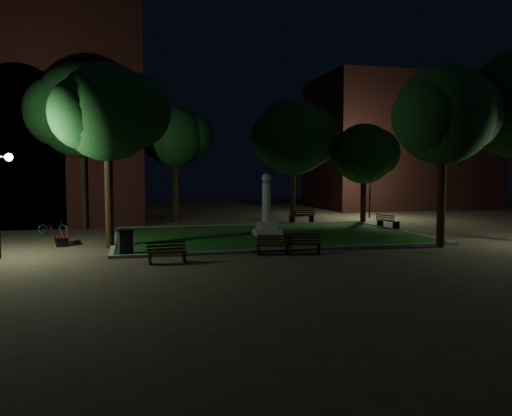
{
  "coord_description": "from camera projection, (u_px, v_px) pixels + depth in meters",
  "views": [
    {
      "loc": [
        -6.77,
        -22.91,
        3.31
      ],
      "look_at": [
        -0.81,
        1.0,
        1.55
      ],
      "focal_mm": 35.0,
      "sensor_mm": 36.0,
      "label": 1
    }
  ],
  "objects": [
    {
      "name": "ground",
      "position": [
        277.0,
        241.0,
        24.04
      ],
      "size": [
        80.0,
        80.0,
        0.0
      ],
      "primitive_type": "plane",
      "color": "#453828"
    },
    {
      "name": "lawn",
      "position": [
        266.0,
        235.0,
        25.97
      ],
      "size": [
        15.0,
        10.0,
        0.08
      ],
      "primitive_type": "cube",
      "color": "#154712",
      "rests_on": "ground"
    },
    {
      "name": "lawn_kerb",
      "position": [
        266.0,
        235.0,
        25.97
      ],
      "size": [
        15.4,
        10.4,
        0.12
      ],
      "color": "slate",
      "rests_on": "ground"
    },
    {
      "name": "monument",
      "position": [
        266.0,
        218.0,
        25.91
      ],
      "size": [
        1.4,
        1.4,
        3.2
      ],
      "color": "gray",
      "rests_on": "lawn"
    },
    {
      "name": "building_far",
      "position": [
        400.0,
        144.0,
        47.31
      ],
      "size": [
        16.0,
        10.0,
        12.0
      ],
      "primitive_type": "cube",
      "color": "#521E19",
      "rests_on": "ground"
    },
    {
      "name": "tree_west",
      "position": [
        110.0,
        112.0,
        21.51
      ],
      "size": [
        5.18,
        4.23,
        8.02
      ],
      "color": "black",
      "rests_on": "ground"
    },
    {
      "name": "tree_north_er",
      "position": [
        295.0,
        137.0,
        32.91
      ],
      "size": [
        6.13,
        5.01,
        8.14
      ],
      "color": "black",
      "rests_on": "ground"
    },
    {
      "name": "tree_ne",
      "position": [
        365.0,
        154.0,
        32.83
      ],
      "size": [
        4.85,
        3.96,
        6.53
      ],
      "color": "black",
      "rests_on": "ground"
    },
    {
      "name": "tree_se",
      "position": [
        446.0,
        115.0,
        21.76
      ],
      "size": [
        5.32,
        4.34,
        7.99
      ],
      "color": "black",
      "rests_on": "ground"
    },
    {
      "name": "tree_nw",
      "position": [
        83.0,
        111.0,
        28.69
      ],
      "size": [
        6.63,
        5.41,
        9.57
      ],
      "color": "black",
      "rests_on": "ground"
    },
    {
      "name": "tree_far_north",
      "position": [
        176.0,
        137.0,
        32.91
      ],
      "size": [
        4.88,
        3.99,
        7.66
      ],
      "color": "black",
      "rests_on": "ground"
    },
    {
      "name": "lamppost_nw",
      "position": [
        51.0,
        179.0,
        30.39
      ],
      "size": [
        1.18,
        0.28,
        4.09
      ],
      "color": "black",
      "rests_on": "ground"
    },
    {
      "name": "lamppost_ne",
      "position": [
        370.0,
        179.0,
        36.13
      ],
      "size": [
        1.18,
        0.28,
        3.97
      ],
      "color": "black",
      "rests_on": "ground"
    },
    {
      "name": "bench_near_left",
      "position": [
        274.0,
        246.0,
        20.07
      ],
      "size": [
        1.5,
        0.88,
        0.78
      ],
      "rotation": [
        0.0,
        0.0,
        -0.3
      ],
      "color": "black",
      "rests_on": "ground"
    },
    {
      "name": "bench_near_right",
      "position": [
        303.0,
        244.0,
        20.31
      ],
      "size": [
        1.56,
        0.83,
        0.81
      ],
      "rotation": [
        0.0,
        0.0,
        -0.22
      ],
      "color": "black",
      "rests_on": "ground"
    },
    {
      "name": "bench_west_near",
      "position": [
        167.0,
        253.0,
        18.22
      ],
      "size": [
        1.46,
        0.62,
        0.78
      ],
      "rotation": [
        0.0,
        0.0,
        0.09
      ],
      "color": "black",
      "rests_on": "ground"
    },
    {
      "name": "bench_left_side",
      "position": [
        63.0,
        237.0,
        22.77
      ],
      "size": [
        0.77,
        1.55,
        0.81
      ],
      "rotation": [
        0.0,
        0.0,
        -1.39
      ],
      "color": "black",
      "rests_on": "ground"
    },
    {
      "name": "bench_right_side",
      "position": [
        387.0,
        222.0,
        29.82
      ],
      "size": [
        0.91,
        1.55,
        0.81
      ],
      "rotation": [
        0.0,
        0.0,
        1.87
      ],
      "color": "black",
      "rests_on": "ground"
    },
    {
      "name": "bench_far_side",
      "position": [
        302.0,
        217.0,
        32.61
      ],
      "size": [
        1.72,
        0.76,
        0.91
      ],
      "rotation": [
        0.0,
        0.0,
        3.26
      ],
      "color": "black",
      "rests_on": "ground"
    },
    {
      "name": "trash_bin",
      "position": [
        125.0,
        242.0,
        19.88
      ],
      "size": [
        0.72,
        0.72,
        1.03
      ],
      "color": "black",
      "rests_on": "ground"
    },
    {
      "name": "bicycle",
      "position": [
        53.0,
        226.0,
        26.59
      ],
      "size": [
        1.78,
        1.0,
        0.89
      ],
      "primitive_type": "imported",
      "rotation": [
        0.0,
        0.0,
        1.31
      ],
      "color": "black",
      "rests_on": "ground"
    }
  ]
}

